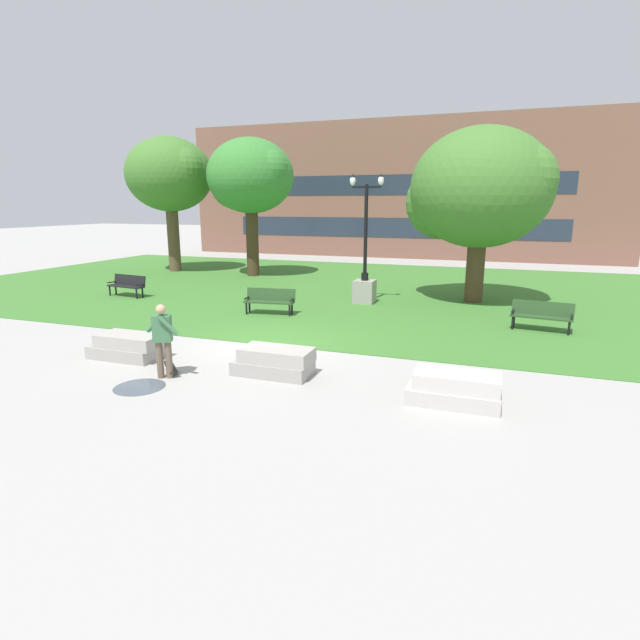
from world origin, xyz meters
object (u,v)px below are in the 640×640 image
object	(u,v)px
concrete_block_right	(455,389)
park_bench_far_left	(127,284)
concrete_block_center	(128,347)
concrete_block_left	(275,362)
skateboard	(171,368)
park_bench_near_right	(542,314)
park_bench_near_left	(270,300)
person_skateboarder	(163,337)
lamp_post_center	(365,278)

from	to	relation	value
concrete_block_right	park_bench_far_left	bearing A→B (deg)	152.38
concrete_block_center	concrete_block_left	distance (m)	4.09
skateboard	park_bench_near_right	world-z (taller)	park_bench_near_right
skateboard	park_bench_near_left	xyz separation A→B (m)	(-0.48, 6.54, 0.45)
concrete_block_left	person_skateboarder	xyz separation A→B (m)	(-2.26, -1.04, 0.66)
lamp_post_center	park_bench_near_left	bearing A→B (deg)	-130.38
person_skateboarder	lamp_post_center	distance (m)	10.28
concrete_block_center	lamp_post_center	xyz separation A→B (m)	(3.88, 9.14, 0.72)
concrete_block_right	skateboard	world-z (taller)	concrete_block_right
person_skateboarder	concrete_block_right	bearing A→B (deg)	5.83
concrete_block_left	lamp_post_center	bearing A→B (deg)	91.29
person_skateboarder	park_bench_near_left	distance (m)	6.97
concrete_block_right	person_skateboarder	distance (m)	6.42
park_bench_near_right	concrete_block_left	bearing A→B (deg)	-133.28
concrete_block_right	skateboard	size ratio (longest dim) A/B	2.07
person_skateboarder	skateboard	bearing A→B (deg)	108.12
concrete_block_right	lamp_post_center	world-z (taller)	lamp_post_center
concrete_block_right	person_skateboarder	xyz separation A→B (m)	(-6.35, -0.65, 0.66)
person_skateboarder	park_bench_far_left	distance (m)	11.26
concrete_block_center	person_skateboarder	xyz separation A→B (m)	(1.82, -0.93, 0.66)
concrete_block_center	skateboard	xyz separation A→B (m)	(1.69, -0.54, -0.22)
park_bench_far_left	skateboard	bearing A→B (deg)	-44.89
concrete_block_left	person_skateboarder	size ratio (longest dim) A/B	1.07
park_bench_near_left	park_bench_far_left	size ratio (longest dim) A/B	1.00
concrete_block_left	park_bench_near_left	size ratio (longest dim) A/B	0.99
park_bench_near_right	lamp_post_center	bearing A→B (deg)	158.21
concrete_block_right	park_bench_near_left	distance (m)	9.38
concrete_block_center	person_skateboarder	distance (m)	2.15
concrete_block_left	park_bench_far_left	world-z (taller)	park_bench_far_left
concrete_block_left	park_bench_far_left	bearing A→B (deg)	145.14
concrete_block_right	skateboard	distance (m)	6.49
concrete_block_center	park_bench_far_left	bearing A→B (deg)	130.12
park_bench_near_right	lamp_post_center	world-z (taller)	lamp_post_center
person_skateboarder	park_bench_near_right	bearing A→B (deg)	41.96
concrete_block_left	skateboard	xyz separation A→B (m)	(-2.39, -0.64, -0.22)
skateboard	lamp_post_center	size ratio (longest dim) A/B	0.17
concrete_block_center	park_bench_far_left	world-z (taller)	park_bench_far_left
concrete_block_left	person_skateboarder	world-z (taller)	person_skateboarder
park_bench_far_left	person_skateboarder	bearing A→B (deg)	-45.85
skateboard	park_bench_near_left	bearing A→B (deg)	94.24
park_bench_near_right	person_skateboarder	bearing A→B (deg)	-138.04
concrete_block_center	park_bench_near_right	size ratio (longest dim) A/B	1.02
concrete_block_left	concrete_block_right	bearing A→B (deg)	-5.43
person_skateboarder	skateboard	xyz separation A→B (m)	(-0.13, 0.39, -0.88)
skateboard	park_bench_far_left	distance (m)	10.89
park_bench_near_right	lamp_post_center	distance (m)	6.84
park_bench_near_right	skateboard	bearing A→B (deg)	-139.99
park_bench_near_left	park_bench_near_right	size ratio (longest dim) A/B	1.00
concrete_block_left	park_bench_far_left	xyz separation A→B (m)	(-10.10, 7.04, 0.23)
park_bench_near_left	park_bench_far_left	xyz separation A→B (m)	(-7.23, 1.14, 0.00)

